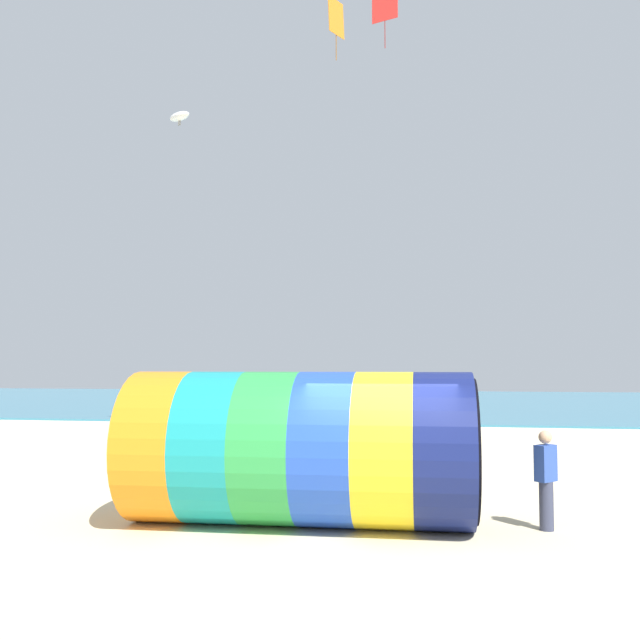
% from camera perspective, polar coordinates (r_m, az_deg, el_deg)
% --- Properties ---
extents(ground_plane, '(120.00, 120.00, 0.00)m').
position_cam_1_polar(ground_plane, '(12.46, 5.10, -16.62)').
color(ground_plane, beige).
extents(sea, '(120.00, 40.00, 0.10)m').
position_cam_1_polar(sea, '(52.99, 8.96, -6.50)').
color(sea, teal).
rests_on(sea, ground).
extents(giant_inflatable_tube, '(6.11, 2.86, 2.68)m').
position_cam_1_polar(giant_inflatable_tube, '(12.77, -1.48, -10.20)').
color(giant_inflatable_tube, orange).
rests_on(giant_inflatable_tube, ground).
extents(kite_handler, '(0.41, 0.41, 1.69)m').
position_cam_1_polar(kite_handler, '(13.02, 17.62, -12.05)').
color(kite_handler, '#383D56').
rests_on(kite_handler, ground).
extents(kite_red_diamond, '(0.97, 0.39, 2.52)m').
position_cam_1_polar(kite_red_diamond, '(28.58, 5.20, 24.03)').
color(kite_red_diamond, red).
extents(kite_orange_diamond, '(0.54, 0.96, 2.51)m').
position_cam_1_polar(kite_orange_diamond, '(30.94, 1.30, 23.01)').
color(kite_orange_diamond, orange).
extents(kite_white_parafoil, '(1.20, 0.94, 0.59)m').
position_cam_1_polar(kite_white_parafoil, '(31.16, -11.18, 15.68)').
color(kite_white_parafoil, white).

